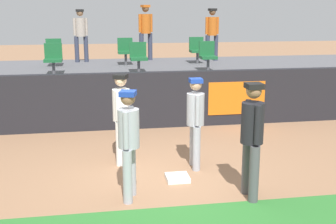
{
  "coord_description": "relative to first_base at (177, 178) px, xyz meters",
  "views": [
    {
      "loc": [
        -1.1,
        -7.22,
        2.98
      ],
      "look_at": [
        0.27,
        0.92,
        1.0
      ],
      "focal_mm": 46.94,
      "sensor_mm": 36.0,
      "label": 1
    }
  ],
  "objects": [
    {
      "name": "seat_front_right",
      "position": [
        1.82,
        5.0,
        1.62
      ],
      "size": [
        0.45,
        0.44,
        0.84
      ],
      "color": "#4C4C51",
      "rests_on": "bleacher_platform"
    },
    {
      "name": "bleacher_platform",
      "position": [
        -0.27,
        6.13,
        0.56
      ],
      "size": [
        18.0,
        4.8,
        1.19
      ],
      "primitive_type": "cube",
      "color": "#59595E",
      "rests_on": "ground_plane"
    },
    {
      "name": "player_coach_visitor",
      "position": [
        -0.89,
        -0.64,
        0.97
      ],
      "size": [
        0.41,
        0.47,
        1.75
      ],
      "rotation": [
        0.0,
        0.0,
        -1.85
      ],
      "color": "#9EA3AD",
      "rests_on": "ground_plane"
    },
    {
      "name": "spectator_casual",
      "position": [
        2.58,
        7.4,
        2.16
      ],
      "size": [
        0.48,
        0.38,
        1.74
      ],
      "rotation": [
        0.0,
        0.0,
        3.3
      ],
      "color": "#33384C",
      "rests_on": "bleacher_platform"
    },
    {
      "name": "spectator_hooded",
      "position": [
        0.4,
        7.92,
        2.23
      ],
      "size": [
        0.49,
        0.45,
        1.86
      ],
      "rotation": [
        0.0,
        0.0,
        3.49
      ],
      "color": "#33384C",
      "rests_on": "bleacher_platform"
    },
    {
      "name": "seat_back_right",
      "position": [
        1.93,
        6.8,
        1.62
      ],
      "size": [
        0.47,
        0.44,
        0.84
      ],
      "color": "#4C4C51",
      "rests_on": "bleacher_platform"
    },
    {
      "name": "seat_front_left",
      "position": [
        -2.45,
        5.0,
        1.62
      ],
      "size": [
        0.47,
        0.44,
        0.84
      ],
      "color": "#4C4C51",
      "rests_on": "bleacher_platform"
    },
    {
      "name": "seat_back_center",
      "position": [
        -0.38,
        6.8,
        1.62
      ],
      "size": [
        0.47,
        0.44,
        0.84
      ],
      "color": "#4C4C51",
      "rests_on": "bleacher_platform"
    },
    {
      "name": "player_runner_visitor",
      "position": [
        0.44,
        0.56,
        0.95
      ],
      "size": [
        0.33,
        0.48,
        1.71
      ],
      "rotation": [
        0.0,
        0.0,
        -1.6
      ],
      "color": "#9EA3AD",
      "rests_on": "ground_plane"
    },
    {
      "name": "player_fielder_home",
      "position": [
        -0.89,
        1.06,
        0.97
      ],
      "size": [
        0.47,
        0.5,
        1.75
      ],
      "rotation": [
        0.0,
        0.0,
        -1.95
      ],
      "color": "white",
      "rests_on": "ground_plane"
    },
    {
      "name": "spectator_capped",
      "position": [
        -1.77,
        7.77,
        2.15
      ],
      "size": [
        0.47,
        0.38,
        1.71
      ],
      "rotation": [
        0.0,
        0.0,
        3.33
      ],
      "color": "#33384C",
      "rests_on": "bleacher_platform"
    },
    {
      "name": "player_umpire",
      "position": [
        1.0,
        -0.9,
        1.04
      ],
      "size": [
        0.35,
        0.52,
        1.86
      ],
      "rotation": [
        0.0,
        0.0,
        -1.57
      ],
      "color": "#4C4C51",
      "rests_on": "ground_plane"
    },
    {
      "name": "field_wall",
      "position": [
        -0.26,
        3.56,
        0.67
      ],
      "size": [
        18.0,
        0.26,
        1.41
      ],
      "color": "black",
      "rests_on": "ground_plane"
    },
    {
      "name": "seat_front_center",
      "position": [
        -0.16,
        5.0,
        1.62
      ],
      "size": [
        0.47,
        0.44,
        0.84
      ],
      "color": "#4C4C51",
      "rests_on": "bleacher_platform"
    },
    {
      "name": "seat_back_left",
      "position": [
        -2.59,
        6.8,
        1.62
      ],
      "size": [
        0.47,
        0.44,
        0.84
      ],
      "color": "#4C4C51",
      "rests_on": "bleacher_platform"
    },
    {
      "name": "first_base",
      "position": [
        0.0,
        0.0,
        0.0
      ],
      "size": [
        0.4,
        0.4,
        0.08
      ],
      "primitive_type": "cube",
      "color": "white",
      "rests_on": "ground_plane"
    },
    {
      "name": "ground_plane",
      "position": [
        -0.27,
        0.08,
        -0.04
      ],
      "size": [
        60.0,
        60.0,
        0.0
      ],
      "primitive_type": "plane",
      "color": "#936B4C"
    }
  ]
}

